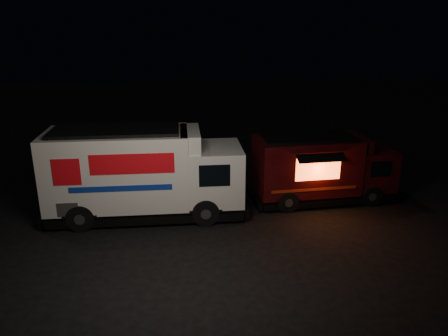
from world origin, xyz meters
The scene contains 3 objects.
ground centered at (0.00, 0.00, 0.00)m, with size 80.00×80.00×0.00m, color black.
white_truck centered at (-1.60, 1.69, 1.68)m, with size 7.43×2.53×3.37m, color silver, non-canonical shape.
red_truck centered at (5.42, 2.36, 1.36)m, with size 5.85×2.15×2.72m, color #3D0B0E, non-canonical shape.
Camera 1 is at (-0.50, -13.69, 7.00)m, focal length 35.00 mm.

